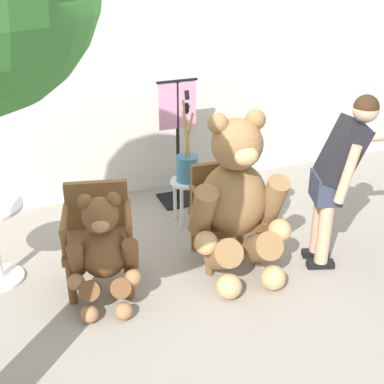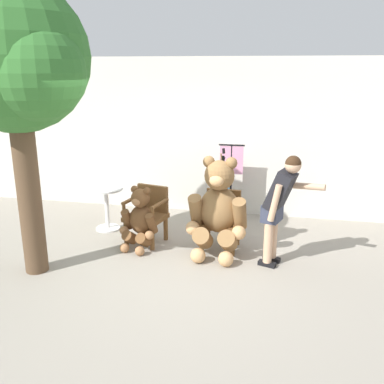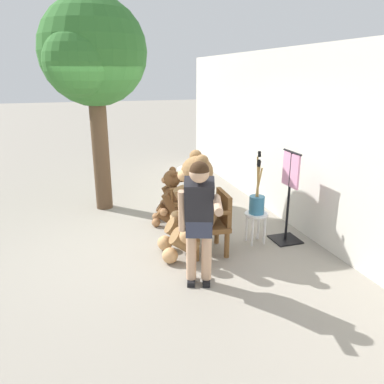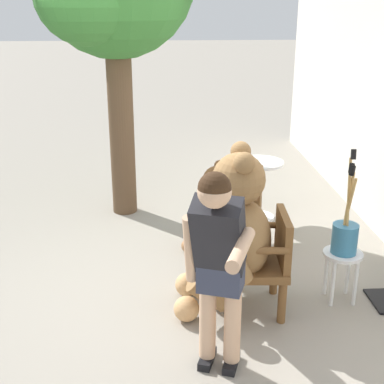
# 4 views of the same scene
# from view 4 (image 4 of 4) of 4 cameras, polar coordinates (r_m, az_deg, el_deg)

# --- Properties ---
(ground_plane) EXTENTS (60.00, 60.00, 0.00)m
(ground_plane) POSITION_cam_4_polar(r_m,az_deg,el_deg) (5.20, -2.03, -8.97)
(ground_plane) COLOR gray
(wooden_chair_left) EXTENTS (0.66, 0.64, 0.86)m
(wooden_chair_left) POSITION_cam_4_polar(r_m,az_deg,el_deg) (5.57, 5.29, -1.74)
(wooden_chair_left) COLOR brown
(wooden_chair_left) RESTS_ON ground
(wooden_chair_right) EXTENTS (0.59, 0.56, 0.86)m
(wooden_chair_right) POSITION_cam_4_polar(r_m,az_deg,el_deg) (4.54, 7.47, -7.08)
(wooden_chair_right) COLOR brown
(wooden_chair_right) RESTS_ON ground
(teddy_bear_large) EXTENTS (0.86, 0.83, 1.44)m
(teddy_bear_large) POSITION_cam_4_polar(r_m,az_deg,el_deg) (4.41, 4.28, -4.38)
(teddy_bear_large) COLOR olive
(teddy_bear_large) RESTS_ON ground
(teddy_bear_small) EXTENTS (0.59, 0.59, 0.95)m
(teddy_bear_small) POSITION_cam_4_polar(r_m,az_deg,el_deg) (5.56, 2.29, -1.68)
(teddy_bear_small) COLOR brown
(teddy_bear_small) RESTS_ON ground
(person_visitor) EXTENTS (0.83, 0.48, 1.55)m
(person_visitor) POSITION_cam_4_polar(r_m,az_deg,el_deg) (3.54, 2.86, -6.93)
(person_visitor) COLOR black
(person_visitor) RESTS_ON ground
(white_stool) EXTENTS (0.34, 0.34, 0.46)m
(white_stool) POSITION_cam_4_polar(r_m,az_deg,el_deg) (4.84, 15.70, -7.33)
(white_stool) COLOR white
(white_stool) RESTS_ON ground
(brush_bucket) EXTENTS (0.22, 0.22, 0.92)m
(brush_bucket) POSITION_cam_4_polar(r_m,az_deg,el_deg) (4.72, 16.02, -4.31)
(brush_bucket) COLOR teal
(brush_bucket) RESTS_ON white_stool
(round_side_table) EXTENTS (0.56, 0.56, 0.72)m
(round_side_table) POSITION_cam_4_polar(r_m,az_deg,el_deg) (6.38, 7.15, 0.93)
(round_side_table) COLOR white
(round_side_table) RESTS_ON ground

